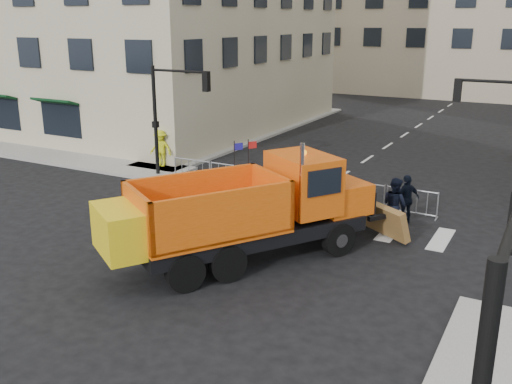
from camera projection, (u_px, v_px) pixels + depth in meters
The scene contains 9 objects.
ground at pixel (212, 261), 18.34m from camera, with size 120.00×120.00×0.00m, color black.
sidewalk_back at pixel (315, 192), 25.46m from camera, with size 64.00×5.00×0.15m, color gray.
traffic_light_left at pixel (155, 122), 27.53m from camera, with size 0.18×0.18×5.40m, color black.
crowd_barriers at pixel (291, 184), 24.91m from camera, with size 12.60×0.60×1.10m, color #9EA0A5, non-canonical shape.
plow_truck at pixel (244, 209), 17.88m from camera, with size 7.72×9.97×3.93m.
cop_a at pixel (347, 199), 21.95m from camera, with size 0.61×0.40×1.68m, color black.
cop_b at pixel (395, 205), 20.67m from camera, with size 0.99×0.77×2.04m, color black.
cop_c at pixel (406, 199), 21.53m from camera, with size 1.12×0.46×1.90m, color black.
worker at pixel (161, 148), 29.43m from camera, with size 1.22×0.70×1.89m, color yellow.
Camera 1 is at (9.35, -14.16, 7.45)m, focal length 40.00 mm.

